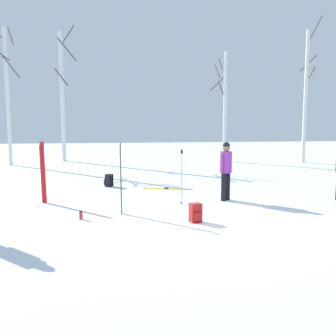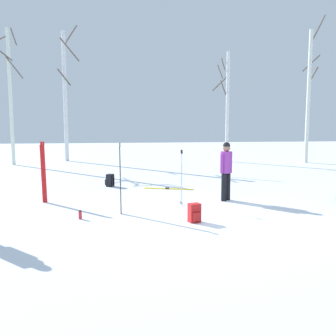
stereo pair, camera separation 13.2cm
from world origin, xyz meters
TOP-DOWN VIEW (x-y plane):
  - ground_plane at (0.00, 0.00)m, footprint 60.00×60.00m
  - person_0 at (1.14, 1.99)m, footprint 0.43×0.37m
  - ski_pair_planted_0 at (-1.91, 0.78)m, footprint 0.04×0.25m
  - ski_pair_planted_1 at (-4.09, 2.33)m, footprint 0.16×0.03m
  - ski_pair_lying_0 at (-0.31, 4.05)m, footprint 1.67×0.67m
  - ski_poles_1 at (-0.25, 1.52)m, footprint 0.07×0.24m
  - backpack_0 at (-0.21, -0.27)m, footprint 0.31×0.33m
  - backpack_1 at (-2.31, 4.81)m, footprint 0.34×0.32m
  - water_bottle_0 at (-2.88, 0.31)m, footprint 0.08×0.08m
  - birch_tree_0 at (-7.49, 11.99)m, footprint 1.53×1.55m
  - birch_tree_1 at (-4.96, 13.60)m, footprint 1.21×1.65m
  - birch_tree_2 at (3.94, 12.30)m, footprint 1.13×1.32m
  - birch_tree_3 at (8.13, 11.19)m, footprint 0.80×0.97m

SIDE VIEW (x-z plane):
  - ground_plane at x=0.00m, z-range 0.00..0.00m
  - ski_pair_lying_0 at x=-0.31m, z-range -0.01..0.03m
  - water_bottle_0 at x=-2.88m, z-range -0.01..0.21m
  - backpack_0 at x=-0.21m, z-range -0.01..0.43m
  - backpack_1 at x=-2.31m, z-range -0.01..0.43m
  - ski_poles_1 at x=-0.25m, z-range 0.05..1.59m
  - ski_pair_planted_1 at x=-4.09m, z-range -0.01..1.74m
  - ski_pair_planted_0 at x=-1.91m, z-range -0.01..1.79m
  - person_0 at x=1.14m, z-range 0.12..1.84m
  - birch_tree_2 at x=3.94m, z-range 0.14..6.17m
  - birch_tree_3 at x=8.13m, z-range -0.20..7.53m
  - birch_tree_0 at x=-7.49m, z-range 0.22..7.14m
  - birch_tree_1 at x=-4.96m, z-range -0.02..7.50m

